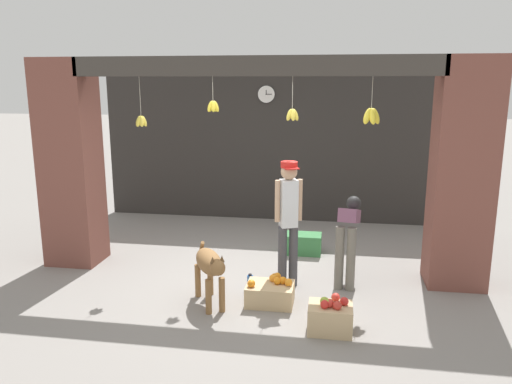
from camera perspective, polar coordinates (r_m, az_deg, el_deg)
name	(u,v)px	position (r m, az deg, el deg)	size (l,w,h in m)	color
ground_plane	(251,280)	(6.56, -0.61, -9.98)	(60.00, 60.00, 0.00)	gray
shop_back_wall	(278,144)	(9.07, 2.55, 5.55)	(6.41, 0.12, 2.81)	#2D2B28
shop_pillar_left	(71,164)	(7.30, -20.43, 3.04)	(0.70, 0.60, 2.81)	brown
shop_pillar_right	(462,175)	(6.55, 22.49, 1.85)	(0.70, 0.60, 2.81)	brown
storefront_awning	(253,68)	(6.17, -0.32, 13.96)	(4.51, 0.26, 0.87)	#3D3833
dog	(210,266)	(5.71, -5.29, -8.37)	(0.57, 0.85, 0.70)	olive
shopkeeper	(288,215)	(6.09, 3.73, -2.64)	(0.32, 0.29, 1.58)	#424247
worker_stooping	(348,231)	(6.34, 10.52, -4.38)	(0.32, 0.80, 1.04)	#6B665B
fruit_crate_oranges	(270,293)	(5.86, 1.67, -11.43)	(0.54, 0.41, 0.32)	tan
fruit_crate_apples	(330,317)	(5.31, 8.49, -13.91)	(0.45, 0.35, 0.37)	tan
produce_box_green	(303,244)	(7.50, 5.39, -5.89)	(0.54, 0.33, 0.30)	#387A42
water_bottle	(250,284)	(6.16, -0.68, -10.43)	(0.07, 0.07, 0.24)	#2D60AD
wall_clock	(266,94)	(8.96, 1.19, 11.11)	(0.31, 0.03, 0.31)	black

